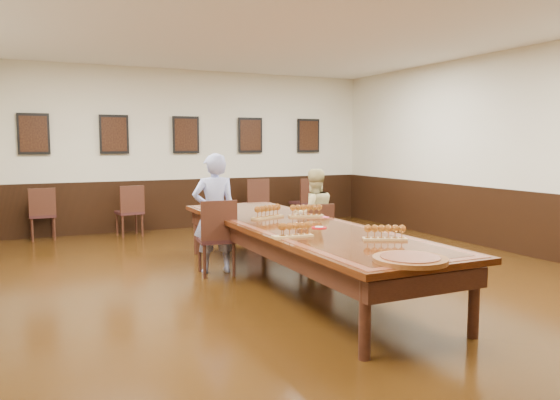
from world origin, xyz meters
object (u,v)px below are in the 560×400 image
person_woman (314,215)px  conference_table (297,235)px  spare_chair_b (129,210)px  spare_chair_c (255,202)px  carved_platter (410,259)px  chair_man (216,237)px  spare_chair_a (42,214)px  person_man (214,213)px  spare_chair_d (304,201)px  chair_woman (316,233)px

person_woman → conference_table: person_woman is taller
spare_chair_b → spare_chair_c: size_ratio=0.96×
spare_chair_b → carved_platter: size_ratio=1.47×
chair_man → spare_chair_c: 4.24m
spare_chair_a → spare_chair_b: 1.51m
spare_chair_a → person_man: (2.01, -3.72, 0.33)m
spare_chair_a → spare_chair_c: (4.10, -0.14, 0.03)m
spare_chair_a → chair_man: bearing=115.7°
spare_chair_c → spare_chair_b: bearing=8.7°
person_man → carved_platter: (0.59, -3.34, -0.03)m
spare_chair_d → conference_table: spare_chair_d is taller
spare_chair_b → conference_table: size_ratio=0.19×
carved_platter → spare_chair_c: bearing=77.8°
spare_chair_a → spare_chair_b: spare_chair_b is taller
spare_chair_a → person_woman: bearing=132.5°
spare_chair_a → conference_table: 5.48m
person_woman → carved_platter: 3.54m
conference_table → carved_platter: 2.30m
spare_chair_c → chair_man: bearing=66.4°
spare_chair_b → spare_chair_d: 3.66m
spare_chair_c → spare_chair_d: (1.06, -0.16, -0.00)m
chair_man → chair_woman: bearing=-169.0°
chair_man → person_man: size_ratio=0.63×
person_man → conference_table: size_ratio=0.32×
spare_chair_d → person_woman: (-1.59, -3.34, 0.19)m
person_woman → chair_woman: bearing=90.0°
spare_chair_a → spare_chair_b: bearing=168.2°
chair_man → spare_chair_c: chair_man is taller
chair_man → person_man: 0.32m
spare_chair_d → conference_table: 5.07m
person_woman → person_man: bearing=10.3°
spare_chair_b → person_man: 3.51m
chair_man → conference_table: 1.19m
spare_chair_a → carved_platter: spare_chair_a is taller
conference_table → carved_platter: carved_platter is taller
carved_platter → conference_table: bearing=86.9°
spare_chair_c → person_man: (-2.09, -3.58, 0.30)m
spare_chair_b → chair_woman: bearing=113.6°
spare_chair_a → person_woman: 5.10m
spare_chair_b → spare_chair_d: size_ratio=0.97×
spare_chair_d → person_man: 4.65m
spare_chair_b → person_man: (0.52, -3.46, 0.32)m
chair_man → conference_table: chair_man is taller
person_woman → carved_platter: person_woman is taller
chair_woman → conference_table: 1.33m
spare_chair_d → conference_table: bearing=53.1°
chair_woman → spare_chair_d: (1.60, 3.43, 0.06)m
spare_chair_b → spare_chair_d: (3.66, -0.04, 0.02)m
person_man → spare_chair_c: bearing=-112.5°
spare_chair_c → person_woman: size_ratio=0.73×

